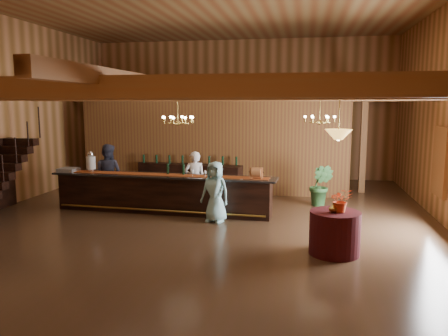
% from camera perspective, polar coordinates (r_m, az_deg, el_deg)
% --- Properties ---
extents(floor, '(14.00, 14.00, 0.00)m').
position_cam_1_polar(floor, '(11.38, -2.97, -6.83)').
color(floor, '#402B1C').
rests_on(floor, ground).
extents(wall_back, '(12.00, 0.10, 5.50)m').
position_cam_1_polar(wall_back, '(17.86, 2.29, 7.66)').
color(wall_back, '#AD7145').
rests_on(wall_back, floor).
extents(wall_front, '(12.00, 0.10, 5.50)m').
position_cam_1_polar(wall_front, '(4.50, -24.75, 4.51)').
color(wall_front, '#AD7145').
rests_on(wall_front, floor).
extents(beam_grid, '(11.90, 13.90, 0.39)m').
position_cam_1_polar(beam_grid, '(11.47, -2.49, 9.67)').
color(beam_grid, brown).
rests_on(beam_grid, wall_left).
extents(support_posts, '(9.20, 10.20, 3.20)m').
position_cam_1_polar(support_posts, '(10.58, -3.67, 0.85)').
color(support_posts, brown).
rests_on(support_posts, floor).
extents(partition_wall, '(9.00, 0.18, 3.10)m').
position_cam_1_polar(partition_wall, '(14.57, -1.70, 2.76)').
color(partition_wall, brown).
rests_on(partition_wall, floor).
extents(window_right_back, '(0.12, 1.05, 1.75)m').
position_cam_1_polar(window_right_back, '(12.22, 26.47, 0.77)').
color(window_right_back, white).
rests_on(window_right_back, wall_right).
extents(backroom_boxes, '(4.10, 0.60, 1.10)m').
position_cam_1_polar(backroom_boxes, '(16.61, 0.49, -0.09)').
color(backroom_boxes, black).
rests_on(backroom_boxes, floor).
extents(tasting_bar, '(6.34, 1.06, 1.06)m').
position_cam_1_polar(tasting_bar, '(12.18, -8.04, -3.29)').
color(tasting_bar, black).
rests_on(tasting_bar, floor).
extents(beverage_dispenser, '(0.26, 0.26, 0.60)m').
position_cam_1_polar(beverage_dispenser, '(13.02, -16.99, 0.77)').
color(beverage_dispenser, silver).
rests_on(beverage_dispenser, tasting_bar).
extents(glass_rack_tray, '(0.50, 0.50, 0.10)m').
position_cam_1_polar(glass_rack_tray, '(13.32, -19.66, -0.22)').
color(glass_rack_tray, gray).
rests_on(glass_rack_tray, tasting_bar).
extents(raffle_drum, '(0.34, 0.24, 0.30)m').
position_cam_1_polar(raffle_drum, '(11.34, 4.24, -0.54)').
color(raffle_drum, '#A56935').
rests_on(raffle_drum, tasting_bar).
extents(bar_bottle_0, '(0.07, 0.07, 0.30)m').
position_cam_1_polar(bar_bottle_0, '(12.13, -7.35, -0.12)').
color(bar_bottle_0, black).
rests_on(bar_bottle_0, tasting_bar).
extents(bar_bottle_1, '(0.07, 0.07, 0.30)m').
position_cam_1_polar(bar_bottle_1, '(11.98, -5.33, -0.20)').
color(bar_bottle_1, black).
rests_on(bar_bottle_1, tasting_bar).
extents(backbar_shelf, '(3.61, 1.13, 1.00)m').
position_cam_1_polar(backbar_shelf, '(14.58, -4.54, -1.42)').
color(backbar_shelf, black).
rests_on(backbar_shelf, floor).
extents(round_table, '(1.01, 1.01, 0.87)m').
position_cam_1_polar(round_table, '(9.08, 14.26, -8.20)').
color(round_table, '#3B0A0C').
rests_on(round_table, floor).
extents(chandelier_left, '(0.80, 0.80, 0.76)m').
position_cam_1_polar(chandelier_left, '(11.11, -6.05, 6.33)').
color(chandelier_left, olive).
rests_on(chandelier_left, beam_grid).
extents(chandelier_right, '(0.80, 0.80, 0.76)m').
position_cam_1_polar(chandelier_right, '(11.85, 12.40, 6.31)').
color(chandelier_right, olive).
rests_on(chandelier_right, beam_grid).
extents(pendant_lamp, '(0.52, 0.52, 0.90)m').
position_cam_1_polar(pendant_lamp, '(8.73, 14.73, 4.27)').
color(pendant_lamp, olive).
rests_on(pendant_lamp, beam_grid).
extents(bartender, '(0.68, 0.54, 1.65)m').
position_cam_1_polar(bartender, '(12.55, -3.82, -1.53)').
color(bartender, white).
rests_on(bartender, floor).
extents(staff_second, '(0.92, 0.75, 1.80)m').
position_cam_1_polar(staff_second, '(13.46, -14.91, -0.78)').
color(staff_second, '#2C2D3D').
rests_on(staff_second, floor).
extents(guest, '(0.87, 0.69, 1.55)m').
position_cam_1_polar(guest, '(11.06, -1.16, -3.13)').
color(guest, '#89C4C8').
rests_on(guest, floor).
extents(floor_plant, '(0.84, 0.76, 1.24)m').
position_cam_1_polar(floor_plant, '(13.09, 12.54, -2.21)').
color(floor_plant, '#2A5226').
rests_on(floor_plant, floor).
extents(table_flowers, '(0.49, 0.44, 0.48)m').
position_cam_1_polar(table_flowers, '(8.90, 15.02, -4.10)').
color(table_flowers, '#D1431B').
rests_on(table_flowers, round_table).
extents(table_vase, '(0.18, 0.18, 0.29)m').
position_cam_1_polar(table_vase, '(8.86, 14.08, -4.74)').
color(table_vase, olive).
rests_on(table_vase, round_table).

